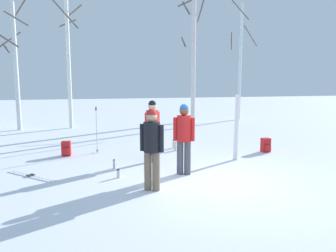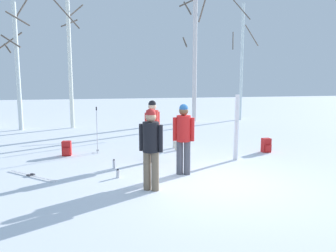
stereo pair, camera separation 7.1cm
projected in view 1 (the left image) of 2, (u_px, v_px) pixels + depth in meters
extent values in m
plane|color=white|center=(212.00, 183.00, 7.56)|extent=(60.00, 60.00, 0.00)
cylinder|color=#72604C|center=(148.00, 171.00, 7.04)|extent=(0.16, 0.16, 0.82)
cylinder|color=#72604C|center=(156.00, 171.00, 6.99)|extent=(0.16, 0.16, 0.82)
cylinder|color=black|center=(152.00, 137.00, 6.91)|extent=(0.34, 0.34, 0.62)
sphere|color=tan|center=(152.00, 117.00, 6.85)|extent=(0.22, 0.22, 0.22)
sphere|color=#B22626|center=(152.00, 114.00, 6.84)|extent=(0.21, 0.21, 0.21)
cylinder|color=black|center=(142.00, 137.00, 6.98)|extent=(0.10, 0.10, 0.56)
cylinder|color=black|center=(161.00, 139.00, 6.85)|extent=(0.10, 0.10, 0.56)
cylinder|color=#1E2338|center=(150.00, 148.00, 9.32)|extent=(0.16, 0.16, 0.82)
cylinder|color=#1E2338|center=(155.00, 147.00, 9.45)|extent=(0.16, 0.16, 0.82)
cylinder|color=red|center=(152.00, 122.00, 9.28)|extent=(0.34, 0.34, 0.62)
sphere|color=beige|center=(152.00, 106.00, 9.22)|extent=(0.22, 0.22, 0.22)
sphere|color=black|center=(152.00, 104.00, 9.21)|extent=(0.21, 0.21, 0.21)
cylinder|color=red|center=(147.00, 123.00, 9.14)|extent=(0.10, 0.10, 0.56)
cylinder|color=red|center=(158.00, 122.00, 9.43)|extent=(0.10, 0.10, 0.56)
cylinder|color=#4C4C56|center=(187.00, 158.00, 8.15)|extent=(0.16, 0.16, 0.82)
cylinder|color=#4C4C56|center=(180.00, 158.00, 8.17)|extent=(0.16, 0.16, 0.82)
cylinder|color=red|center=(184.00, 128.00, 8.06)|extent=(0.34, 0.34, 0.62)
sphere|color=brown|center=(184.00, 111.00, 7.99)|extent=(0.22, 0.22, 0.22)
sphere|color=#265999|center=(184.00, 108.00, 7.99)|extent=(0.21, 0.21, 0.21)
cylinder|color=red|center=(193.00, 129.00, 8.03)|extent=(0.10, 0.10, 0.56)
cylinder|color=red|center=(175.00, 129.00, 8.09)|extent=(0.10, 0.10, 0.56)
ellipsoid|color=beige|center=(177.00, 137.00, 11.04)|extent=(0.26, 0.61, 0.26)
sphere|color=beige|center=(179.00, 136.00, 10.70)|extent=(0.18, 0.18, 0.18)
ellipsoid|color=beige|center=(179.00, 137.00, 10.64)|extent=(0.07, 0.10, 0.06)
cylinder|color=beige|center=(175.00, 132.00, 11.37)|extent=(0.05, 0.19, 0.17)
cylinder|color=beige|center=(180.00, 146.00, 10.90)|extent=(0.07, 0.07, 0.28)
cylinder|color=beige|center=(175.00, 146.00, 10.88)|extent=(0.07, 0.07, 0.28)
cylinder|color=beige|center=(178.00, 143.00, 11.28)|extent=(0.07, 0.07, 0.28)
cylinder|color=beige|center=(174.00, 144.00, 11.26)|extent=(0.07, 0.07, 0.28)
cube|color=white|center=(235.00, 129.00, 9.54)|extent=(0.07, 0.08, 1.78)
cube|color=white|center=(236.00, 96.00, 9.40)|extent=(0.05, 0.05, 0.10)
cube|color=white|center=(237.00, 129.00, 9.50)|extent=(0.07, 0.08, 1.78)
cube|color=white|center=(238.00, 96.00, 9.36)|extent=(0.05, 0.05, 0.10)
cube|color=white|center=(34.00, 176.00, 8.05)|extent=(1.27, 1.21, 0.02)
cube|color=#333338|center=(33.00, 175.00, 8.08)|extent=(0.13, 0.13, 0.03)
cube|color=white|center=(30.00, 177.00, 7.97)|extent=(1.27, 1.21, 0.02)
cube|color=#333338|center=(29.00, 176.00, 7.99)|extent=(0.13, 0.13, 0.03)
cylinder|color=#B2B2BC|center=(97.00, 131.00, 10.50)|extent=(0.02, 0.10, 1.33)
cylinder|color=black|center=(96.00, 108.00, 10.40)|extent=(0.04, 0.04, 0.10)
cylinder|color=black|center=(97.00, 150.00, 10.59)|extent=(0.07, 0.07, 0.01)
cylinder|color=#B2B2BC|center=(97.00, 132.00, 10.39)|extent=(0.02, 0.10, 1.33)
cylinder|color=black|center=(96.00, 109.00, 10.28)|extent=(0.04, 0.04, 0.10)
cylinder|color=black|center=(97.00, 151.00, 10.47)|extent=(0.07, 0.07, 0.01)
cube|color=red|center=(266.00, 145.00, 10.63)|extent=(0.27, 0.22, 0.44)
cube|color=red|center=(268.00, 148.00, 10.51)|extent=(0.20, 0.07, 0.20)
cube|color=black|center=(262.00, 144.00, 10.72)|extent=(0.04, 0.03, 0.37)
cube|color=black|center=(266.00, 144.00, 10.76)|extent=(0.04, 0.03, 0.37)
cube|color=red|center=(66.00, 148.00, 10.12)|extent=(0.28, 0.22, 0.44)
cube|color=red|center=(66.00, 152.00, 10.00)|extent=(0.20, 0.08, 0.20)
cube|color=black|center=(65.00, 148.00, 10.22)|extent=(0.04, 0.03, 0.37)
cube|color=black|center=(69.00, 148.00, 10.24)|extent=(0.04, 0.03, 0.37)
cylinder|color=silver|center=(114.00, 164.00, 8.72)|extent=(0.07, 0.07, 0.22)
cylinder|color=black|center=(114.00, 160.00, 8.70)|extent=(0.05, 0.05, 0.02)
cylinder|color=silver|center=(118.00, 174.00, 7.91)|extent=(0.08, 0.08, 0.18)
cylinder|color=black|center=(118.00, 170.00, 7.90)|extent=(0.05, 0.05, 0.02)
cylinder|color=silver|center=(16.00, 65.00, 14.64)|extent=(0.19, 0.19, 5.70)
cylinder|color=brown|center=(6.00, 48.00, 14.30)|extent=(0.43, 0.68, 0.45)
cylinder|color=brown|center=(21.00, 6.00, 14.77)|extent=(0.98, 0.64, 1.19)
cylinder|color=brown|center=(9.00, 41.00, 14.85)|extent=(0.95, 0.73, 0.86)
cylinder|color=brown|center=(16.00, 19.00, 14.02)|extent=(0.88, 0.53, 0.54)
cylinder|color=brown|center=(9.00, 41.00, 14.10)|extent=(0.83, 0.30, 0.56)
cylinder|color=white|center=(68.00, 45.00, 15.11)|extent=(0.18, 0.18, 7.50)
cylinder|color=brown|center=(75.00, 10.00, 15.25)|extent=(0.67, 0.76, 0.43)
cylinder|color=brown|center=(65.00, 14.00, 14.42)|extent=(1.09, 0.11, 1.24)
cylinder|color=brown|center=(68.00, 23.00, 15.33)|extent=(0.77, 0.10, 0.38)
cylinder|color=silver|center=(193.00, 57.00, 17.52)|extent=(0.23, 0.23, 6.70)
cylinder|color=brown|center=(184.00, 42.00, 17.35)|extent=(0.17, 1.09, 0.62)
cylinder|color=brown|center=(191.00, 0.00, 17.77)|extent=(1.42, 0.14, 0.72)
cylinder|color=brown|center=(186.00, 8.00, 17.02)|extent=(0.22, 0.92, 0.81)
cylinder|color=brown|center=(201.00, 11.00, 17.31)|extent=(0.18, 0.81, 1.01)
cylinder|color=silver|center=(240.00, 63.00, 18.27)|extent=(0.16, 0.16, 6.20)
cylinder|color=brown|center=(240.00, 10.00, 17.47)|extent=(0.81, 0.56, 1.07)
cylinder|color=brown|center=(251.00, 36.00, 17.63)|extent=(1.08, 0.67, 0.99)
cylinder|color=brown|center=(232.00, 41.00, 18.18)|extent=(0.43, 0.97, 1.04)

